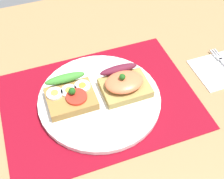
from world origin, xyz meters
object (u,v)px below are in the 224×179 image
object	(u,v)px
sandwich_salmon	(124,84)
sandwich_egg_tomato	(70,95)
napkin	(224,69)
plate	(99,99)

from	to	relation	value
sandwich_salmon	sandwich_egg_tomato	bearing A→B (deg)	173.65
sandwich_egg_tomato	sandwich_salmon	xyz separation A→B (cm)	(12.15, -1.35, 0.45)
sandwich_salmon	napkin	size ratio (longest dim) A/B	0.72
sandwich_salmon	napkin	distance (cm)	26.60
plate	sandwich_egg_tomato	bearing A→B (deg)	164.79
sandwich_egg_tomato	sandwich_salmon	bearing A→B (deg)	-6.35
plate	napkin	world-z (taller)	plate
sandwich_egg_tomato	napkin	bearing A→B (deg)	-3.72
plate	sandwich_egg_tomato	xyz separation A→B (cm)	(-6.11, 1.66, 2.10)
plate	napkin	distance (cm)	32.44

